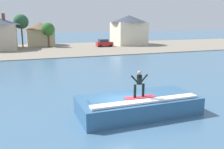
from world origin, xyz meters
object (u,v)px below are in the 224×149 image
object	(u,v)px
car_far_shore	(104,43)
house_gabled_white	(129,29)
house_small_cottage	(40,33)
tree_short_bushy	(21,22)
surfer	(139,82)
tree_tall_bare	(48,29)
surfboard	(140,97)
wave_crest	(138,105)

from	to	relation	value
car_far_shore	house_gabled_white	distance (m)	8.59
house_gabled_white	house_small_cottage	distance (m)	22.21
house_small_cottage	tree_short_bushy	bearing A→B (deg)	-144.67
surfer	tree_tall_bare	world-z (taller)	tree_tall_bare
house_small_cottage	tree_tall_bare	xyz separation A→B (m)	(1.45, -5.23, 0.96)
surfboard	car_far_shore	world-z (taller)	car_far_shore
house_small_cottage	surfer	bearing A→B (deg)	-87.27
tree_short_bushy	house_small_cottage	bearing A→B (deg)	35.33
car_far_shore	house_small_cottage	size ratio (longest dim) A/B	0.49
surfboard	tree_short_bushy	bearing A→B (deg)	98.12
tree_tall_bare	tree_short_bushy	distance (m)	6.36
house_small_cottage	tree_short_bushy	distance (m)	5.87
surfboard	house_gabled_white	bearing A→B (deg)	66.78
house_gabled_white	wave_crest	bearing A→B (deg)	-113.29
surfboard	surfer	bearing A→B (deg)	-168.34
wave_crest	tree_tall_bare	size ratio (longest dim) A/B	1.35
surfboard	surfer	size ratio (longest dim) A/B	1.19
house_small_cottage	house_gabled_white	bearing A→B (deg)	-15.92
car_far_shore	house_small_cottage	xyz separation A→B (m)	(-13.83, 8.86, 2.23)
surfboard	tree_short_bushy	world-z (taller)	tree_short_bushy
surfer	car_far_shore	distance (m)	42.82
house_small_cottage	tree_short_bushy	world-z (taller)	tree_short_bushy
house_gabled_white	car_far_shore	bearing A→B (deg)	-159.74
car_far_shore	tree_short_bushy	bearing A→B (deg)	162.08
wave_crest	car_far_shore	bearing A→B (deg)	74.61
surfboard	tree_tall_bare	world-z (taller)	tree_tall_bare
wave_crest	surfer	bearing A→B (deg)	-113.64
wave_crest	surfboard	size ratio (longest dim) A/B	3.92
tree_tall_bare	tree_short_bushy	bearing A→B (deg)	158.74
wave_crest	car_far_shore	distance (m)	42.23
surfboard	tree_tall_bare	xyz separation A→B (m)	(-1.02, 44.86, 2.86)
wave_crest	tree_short_bushy	distance (m)	47.36
surfer	house_gabled_white	distance (m)	47.96
wave_crest	house_gabled_white	size ratio (longest dim) A/B	0.82
house_gabled_white	tree_short_bushy	distance (m)	25.84
tree_short_bushy	house_gabled_white	bearing A→B (deg)	-6.85
car_far_shore	house_small_cottage	world-z (taller)	house_small_cottage
house_small_cottage	tree_short_bushy	xyz separation A→B (m)	(-4.25, -3.01, 2.70)
wave_crest	car_far_shore	world-z (taller)	car_far_shore
tree_tall_bare	surfer	bearing A→B (deg)	-88.80
surfer	house_gabled_white	size ratio (longest dim) A/B	0.18
house_gabled_white	house_small_cottage	world-z (taller)	house_gabled_white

